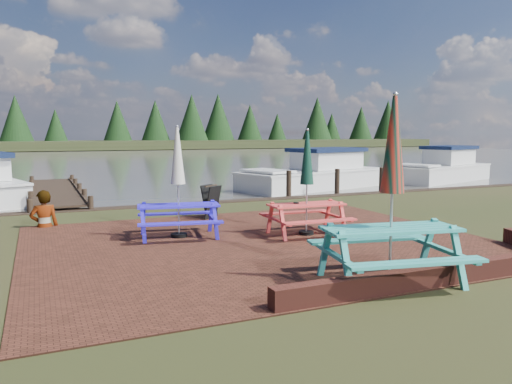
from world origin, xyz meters
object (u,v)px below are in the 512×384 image
object	(u,v)px
picnic_table_blue	(178,199)
boat_far	(443,170)
picnic_table_red	(307,199)
chalkboard	(211,201)
picnic_table_teal	(391,219)
person	(43,191)
jetty	(56,191)
boat_near	(316,175)

from	to	relation	value
picnic_table_blue	boat_far	xyz separation A→B (m)	(15.78, 8.74, -0.44)
picnic_table_red	chalkboard	xyz separation A→B (m)	(-1.21, 2.86, -0.35)
boat_far	picnic_table_teal	bearing A→B (deg)	115.88
boat_far	person	xyz separation A→B (m)	(-18.38, -6.35, 0.49)
picnic_table_teal	chalkboard	distance (m)	6.43
jetty	person	xyz separation A→B (m)	(-0.48, -6.71, 0.76)
boat_near	person	world-z (taller)	person
picnic_table_teal	boat_near	bearing A→B (deg)	74.55
boat_far	chalkboard	bearing A→B (deg)	97.35
picnic_table_blue	picnic_table_teal	bearing A→B (deg)	-54.49
boat_near	boat_far	distance (m)	7.40
jetty	boat_far	bearing A→B (deg)	-1.14
person	boat_far	bearing A→B (deg)	-163.11
picnic_table_teal	jetty	distance (m)	14.12
chalkboard	person	size ratio (longest dim) A/B	0.50
chalkboard	boat_near	size ratio (longest dim) A/B	0.12
picnic_table_blue	jetty	distance (m)	9.37
picnic_table_teal	picnic_table_blue	size ratio (longest dim) A/B	1.18
picnic_table_blue	picnic_table_red	bearing A→B (deg)	-7.38
boat_far	person	size ratio (longest dim) A/B	3.75
picnic_table_blue	boat_near	size ratio (longest dim) A/B	0.31
picnic_table_blue	boat_far	world-z (taller)	picnic_table_blue
picnic_table_red	person	xyz separation A→B (m)	(-5.19, 3.24, 0.07)
picnic_table_red	boat_far	size ratio (longest dim) A/B	0.35
chalkboard	boat_far	world-z (taller)	boat_far
chalkboard	boat_near	xyz separation A→B (m)	(6.99, 6.50, -0.07)
picnic_table_blue	chalkboard	distance (m)	2.47
picnic_table_teal	picnic_table_red	size ratio (longest dim) A/B	1.21
picnic_table_teal	picnic_table_red	xyz separation A→B (m)	(0.59, 3.53, -0.17)
boat_near	jetty	bearing A→B (deg)	70.96
picnic_table_blue	boat_far	bearing A→B (deg)	39.80
picnic_table_red	chalkboard	bearing A→B (deg)	115.55
boat_near	boat_far	world-z (taller)	boat_far
picnic_table_red	jetty	world-z (taller)	picnic_table_red
picnic_table_red	picnic_table_blue	bearing A→B (deg)	164.44
boat_near	boat_far	xyz separation A→B (m)	(7.40, 0.24, 0.00)
picnic_table_teal	boat_far	xyz separation A→B (m)	(13.77, 13.12, -0.59)
picnic_table_teal	person	bearing A→B (deg)	135.09
chalkboard	boat_far	distance (m)	15.89
boat_near	person	distance (m)	12.57
boat_far	person	bearing A→B (deg)	91.33
picnic_table_red	boat_far	world-z (taller)	picnic_table_red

